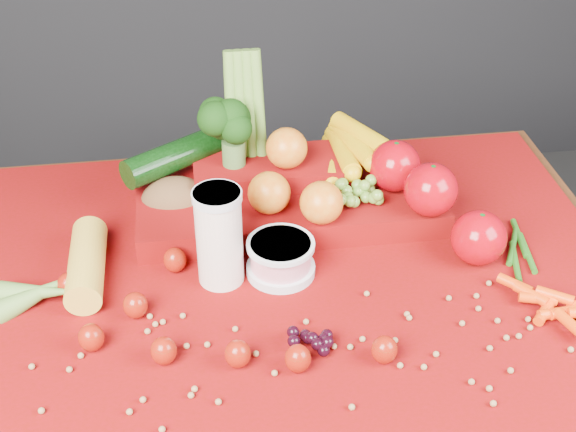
{
  "coord_description": "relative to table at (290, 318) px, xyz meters",
  "views": [
    {
      "loc": [
        -0.14,
        -0.99,
        1.56
      ],
      "look_at": [
        0.0,
        0.02,
        0.85
      ],
      "focal_mm": 50.0,
      "sensor_mm": 36.0,
      "label": 1
    }
  ],
  "objects": [
    {
      "name": "table",
      "position": [
        0.0,
        0.0,
        0.0
      ],
      "size": [
        1.1,
        0.8,
        0.75
      ],
      "color": "#361B0C",
      "rests_on": "ground"
    },
    {
      "name": "red_cloth",
      "position": [
        0.0,
        0.0,
        0.1
      ],
      "size": [
        1.05,
        0.75,
        0.01
      ],
      "primitive_type": "cube",
      "color": "#74030B",
      "rests_on": "table"
    },
    {
      "name": "milk_glass",
      "position": [
        -0.11,
        -0.01,
        0.19
      ],
      "size": [
        0.08,
        0.08,
        0.16
      ],
      "rotation": [
        0.0,
        0.0,
        0.27
      ],
      "color": "silver",
      "rests_on": "red_cloth"
    },
    {
      "name": "yogurt_bowl",
      "position": [
        -0.02,
        -0.01,
        0.14
      ],
      "size": [
        0.11,
        0.11,
        0.06
      ],
      "rotation": [
        0.0,
        0.0,
        -0.43
      ],
      "color": "silver",
      "rests_on": "red_cloth"
    },
    {
      "name": "strawberry_scatter",
      "position": [
        -0.16,
        -0.13,
        0.13
      ],
      "size": [
        0.48,
        0.28,
        0.05
      ],
      "color": "maroon",
      "rests_on": "red_cloth"
    },
    {
      "name": "dark_grape_cluster",
      "position": [
        0.0,
        -0.18,
        0.12
      ],
      "size": [
        0.06,
        0.05,
        0.03
      ],
      "primitive_type": null,
      "color": "black",
      "rests_on": "red_cloth"
    },
    {
      "name": "soybean_scatter",
      "position": [
        0.0,
        -0.2,
        0.11
      ],
      "size": [
        0.84,
        0.24,
        0.01
      ],
      "primitive_type": null,
      "color": "#9C7243",
      "rests_on": "red_cloth"
    },
    {
      "name": "corn_ear",
      "position": [
        -0.36,
        -0.01,
        0.13
      ],
      "size": [
        0.18,
        0.23,
        0.06
      ],
      "rotation": [
        0.0,
        0.0,
        1.57
      ],
      "color": "gold",
      "rests_on": "red_cloth"
    },
    {
      "name": "potato",
      "position": [
        -0.18,
        0.17,
        0.15
      ],
      "size": [
        0.11,
        0.08,
        0.08
      ],
      "primitive_type": "ellipsoid",
      "color": "#52351F",
      "rests_on": "red_cloth"
    },
    {
      "name": "baby_carrot_pile",
      "position": [
        0.38,
        -0.15,
        0.12
      ],
      "size": [
        0.18,
        0.17,
        0.03
      ],
      "primitive_type": null,
      "color": "#EA3E08",
      "rests_on": "red_cloth"
    },
    {
      "name": "green_bean_pile",
      "position": [
        0.38,
        -0.01,
        0.11
      ],
      "size": [
        0.14,
        0.12,
        0.01
      ],
      "primitive_type": null,
      "color": "#225F15",
      "rests_on": "red_cloth"
    },
    {
      "name": "produce_mound",
      "position": [
        0.05,
        0.15,
        0.17
      ],
      "size": [
        0.61,
        0.4,
        0.27
      ],
      "color": "#74030B",
      "rests_on": "red_cloth"
    }
  ]
}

